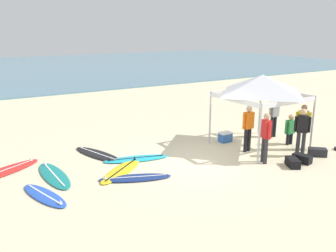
# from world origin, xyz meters

# --- Properties ---
(ground_plane) EXTENTS (80.00, 80.00, 0.00)m
(ground_plane) POSITION_xyz_m (0.00, 0.00, 0.00)
(ground_plane) COLOR beige
(sea) EXTENTS (80.00, 36.00, 0.10)m
(sea) POSITION_xyz_m (0.00, 33.11, 0.05)
(sea) COLOR #568499
(sea) RESTS_ON ground
(canopy_tent) EXTENTS (2.76, 2.76, 2.75)m
(canopy_tent) POSITION_xyz_m (2.96, 0.10, 2.39)
(canopy_tent) COLOR #B7B7BC
(canopy_tent) RESTS_ON ground
(surfboard_teal) EXTENTS (0.76, 2.44, 0.19)m
(surfboard_teal) POSITION_xyz_m (-4.46, 1.20, 0.04)
(surfboard_teal) COLOR #19847F
(surfboard_teal) RESTS_ON ground
(surfboard_blue) EXTENTS (1.09, 2.07, 0.19)m
(surfboard_blue) POSITION_xyz_m (-5.02, -0.08, 0.04)
(surfboard_blue) COLOR blue
(surfboard_blue) RESTS_ON ground
(surfboard_black) EXTENTS (1.35, 2.45, 0.19)m
(surfboard_black) POSITION_xyz_m (-2.66, 2.32, 0.04)
(surfboard_black) COLOR black
(surfboard_black) RESTS_ON ground
(surfboard_navy) EXTENTS (2.24, 1.35, 0.19)m
(surfboard_navy) POSITION_xyz_m (-2.43, -0.26, 0.04)
(surfboard_navy) COLOR navy
(surfboard_navy) RESTS_ON ground
(surfboard_cyan) EXTENTS (2.33, 1.16, 0.19)m
(surfboard_cyan) POSITION_xyz_m (-1.68, 1.21, 0.04)
(surfboard_cyan) COLOR #23B2CC
(surfboard_cyan) RESTS_ON ground
(surfboard_red) EXTENTS (2.60, 1.79, 0.19)m
(surfboard_red) POSITION_xyz_m (-5.75, 2.31, 0.04)
(surfboard_red) COLOR red
(surfboard_red) RESTS_ON ground
(surfboard_yellow) EXTENTS (2.19, 1.89, 0.19)m
(surfboard_yellow) POSITION_xyz_m (-2.53, 0.50, 0.04)
(surfboard_yellow) COLOR yellow
(surfboard_yellow) RESTS_ON ground
(person_red) EXTENTS (0.32, 0.53, 1.71)m
(person_red) POSITION_xyz_m (1.89, -1.25, 0.99)
(person_red) COLOR #2D2D33
(person_red) RESTS_ON ground
(person_yellow) EXTENTS (0.42, 0.41, 1.71)m
(person_yellow) POSITION_xyz_m (4.06, -0.97, 0.99)
(person_yellow) COLOR #383842
(person_yellow) RESTS_ON ground
(person_grey) EXTENTS (0.55, 0.23, 1.71)m
(person_grey) POSITION_xyz_m (4.39, 0.72, 0.99)
(person_grey) COLOR black
(person_grey) RESTS_ON ground
(person_black) EXTENTS (0.41, 0.42, 1.71)m
(person_black) POSITION_xyz_m (3.46, -1.43, 0.99)
(person_black) COLOR #2D2D33
(person_black) RESTS_ON ground
(person_orange) EXTENTS (0.55, 0.24, 1.71)m
(person_orange) POSITION_xyz_m (2.20, -0.10, 0.99)
(person_orange) COLOR black
(person_orange) RESTS_ON ground
(person_green) EXTENTS (0.55, 0.23, 1.20)m
(person_green) POSITION_xyz_m (4.19, -0.32, 0.66)
(person_green) COLOR black
(person_green) RESTS_ON ground
(gear_bag_near_tent) EXTENTS (0.57, 0.68, 0.28)m
(gear_bag_near_tent) POSITION_xyz_m (2.44, -2.00, 0.14)
(gear_bag_near_tent) COLOR black
(gear_bag_near_tent) RESTS_ON ground
(gear_bag_by_pole) EXTENTS (0.66, 0.64, 0.28)m
(gear_bag_by_pole) POSITION_xyz_m (4.01, -1.74, 0.14)
(gear_bag_by_pole) COLOR #232328
(gear_bag_by_pole) RESTS_ON ground
(gear_bag_on_sand) EXTENTS (0.45, 0.66, 0.28)m
(gear_bag_on_sand) POSITION_xyz_m (3.01, -1.90, 0.14)
(gear_bag_on_sand) COLOR black
(gear_bag_on_sand) RESTS_ON ground
(cooler_box) EXTENTS (0.50, 0.36, 0.39)m
(cooler_box) POSITION_xyz_m (2.27, 1.22, 0.20)
(cooler_box) COLOR #2D60B7
(cooler_box) RESTS_ON ground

